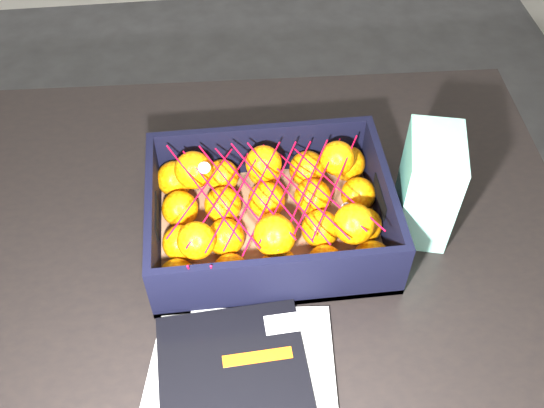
{
  "coord_description": "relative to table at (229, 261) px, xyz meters",
  "views": [
    {
      "loc": [
        0.3,
        -0.89,
        1.58
      ],
      "look_at": [
        0.37,
        -0.29,
        0.86
      ],
      "focal_mm": 40.6,
      "sensor_mm": 36.0,
      "label": 1
    }
  ],
  "objects": [
    {
      "name": "produce_crate",
      "position": [
        0.07,
        -0.02,
        0.13
      ],
      "size": [
        0.39,
        0.29,
        0.12
      ],
      "color": "brown",
      "rests_on": "table"
    },
    {
      "name": "clementine_heap",
      "position": [
        0.08,
        -0.02,
        0.15
      ],
      "size": [
        0.37,
        0.27,
        0.11
      ],
      "color": "orange",
      "rests_on": "produce_crate"
    },
    {
      "name": "retail_carton",
      "position": [
        0.33,
        -0.03,
        0.19
      ],
      "size": [
        0.11,
        0.14,
        0.19
      ],
      "primitive_type": "cube",
      "rotation": [
        0.0,
        0.0,
        -0.25
      ],
      "color": "silver",
      "rests_on": "table"
    },
    {
      "name": "table",
      "position": [
        0.0,
        0.0,
        0.0
      ],
      "size": [
        1.23,
        0.85,
        0.75
      ],
      "color": "black",
      "rests_on": "ground"
    },
    {
      "name": "ground",
      "position": [
        -0.29,
        0.24,
        -0.65
      ],
      "size": [
        3.5,
        3.5,
        0.0
      ],
      "primitive_type": "plane",
      "color": "#313133",
      "rests_on": "ground"
    },
    {
      "name": "magazine_stack",
      "position": [
        -0.0,
        -0.31,
        0.11
      ],
      "size": [
        0.31,
        0.37,
        0.02
      ],
      "color": "silver",
      "rests_on": "table"
    },
    {
      "name": "mesh_net",
      "position": [
        0.07,
        -0.03,
        0.21
      ],
      "size": [
        0.32,
        0.26,
        0.09
      ],
      "color": "red",
      "rests_on": "clementine_heap"
    }
  ]
}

